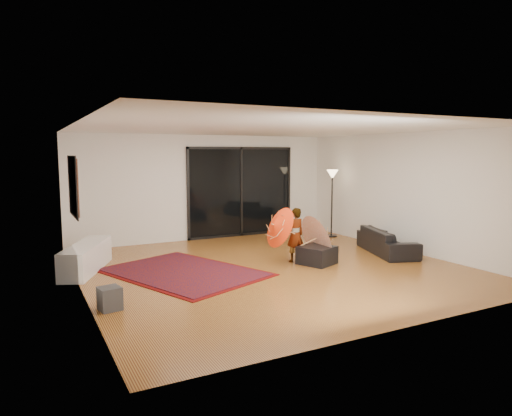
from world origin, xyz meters
TOP-DOWN VIEW (x-y plane):
  - floor at (0.00, 0.00)m, footprint 7.00×7.00m
  - ceiling at (0.00, 0.00)m, footprint 7.00×7.00m
  - wall_back at (0.00, 3.50)m, footprint 7.00×0.00m
  - wall_front at (0.00, -3.50)m, footprint 7.00×0.00m
  - wall_left at (-3.50, 0.00)m, footprint 0.00×7.00m
  - wall_right at (3.50, 0.00)m, footprint 0.00×7.00m
  - sliding_door at (1.00, 3.47)m, footprint 3.06×0.07m
  - painting at (-3.46, 1.00)m, footprint 0.04×1.28m
  - media_console at (-3.25, 1.42)m, footprint 1.19×1.89m
  - speaker at (-3.25, -1.04)m, footprint 0.34×0.34m
  - persian_rug at (-1.66, 0.44)m, footprint 3.05×3.52m
  - sofa at (2.95, -0.04)m, footprint 1.31×2.00m
  - ottoman at (0.96, -0.15)m, footprint 0.83×0.83m
  - floor_lamp at (3.10, 2.22)m, footprint 0.31×0.31m
  - child at (0.68, 0.23)m, footprint 0.42×0.29m
  - parasol_orange at (0.13, 0.18)m, footprint 0.51×0.85m
  - parasol_white at (1.28, 0.08)m, footprint 0.53×1.00m

SIDE VIEW (x-z plane):
  - floor at x=0.00m, z-range 0.00..0.00m
  - persian_rug at x=-1.66m, z-range 0.00..0.02m
  - speaker at x=-3.25m, z-range 0.00..0.33m
  - ottoman at x=0.96m, z-range 0.00..0.36m
  - media_console at x=-3.25m, z-range 0.00..0.52m
  - sofa at x=2.95m, z-range 0.00..0.55m
  - parasol_white at x=1.28m, z-range 0.00..1.01m
  - child at x=0.68m, z-range 0.00..1.12m
  - parasol_orange at x=0.13m, z-range 0.30..1.17m
  - sliding_door at x=1.00m, z-range 0.00..2.40m
  - wall_back at x=0.00m, z-range -2.15..4.85m
  - wall_front at x=0.00m, z-range -2.15..4.85m
  - wall_left at x=-3.50m, z-range -2.15..4.85m
  - wall_right at x=3.50m, z-range -2.15..4.85m
  - floor_lamp at x=3.10m, z-range 0.52..2.32m
  - painting at x=-3.46m, z-range 1.11..2.19m
  - ceiling at x=0.00m, z-range 2.70..2.70m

